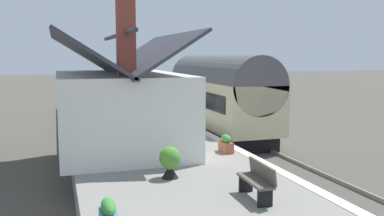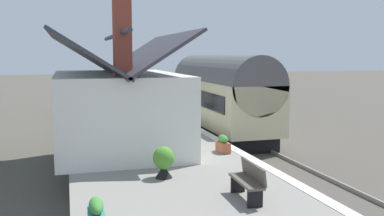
# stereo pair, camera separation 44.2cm
# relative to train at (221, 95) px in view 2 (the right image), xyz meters

# --- Properties ---
(ground_plane) EXTENTS (160.00, 160.00, 0.00)m
(ground_plane) POSITION_rel_train_xyz_m (-1.23, 0.90, -2.22)
(ground_plane) COLOR #4C473F
(platform) EXTENTS (32.00, 6.01, 0.91)m
(platform) POSITION_rel_train_xyz_m (-1.23, 4.90, -1.77)
(platform) COLOR gray
(platform) RESTS_ON ground
(platform_edge_coping) EXTENTS (32.00, 0.36, 0.02)m
(platform_edge_coping) POSITION_rel_train_xyz_m (-1.23, 2.08, -1.31)
(platform_edge_coping) COLOR beige
(platform_edge_coping) RESTS_ON platform
(rail_near) EXTENTS (52.00, 0.08, 0.14)m
(rail_near) POSITION_rel_train_xyz_m (-1.23, -0.72, -2.15)
(rail_near) COLOR gray
(rail_near) RESTS_ON ground
(rail_far) EXTENTS (52.00, 0.08, 0.14)m
(rail_far) POSITION_rel_train_xyz_m (-1.23, 0.72, -2.15)
(rail_far) COLOR gray
(rail_far) RESTS_ON ground
(train) EXTENTS (9.98, 2.73, 4.32)m
(train) POSITION_rel_train_xyz_m (0.00, 0.00, 0.00)
(train) COLOR black
(train) RESTS_ON ground
(station_building) EXTENTS (7.50, 4.64, 5.54)m
(station_building) POSITION_rel_train_xyz_m (-5.36, 6.10, 0.18)
(station_building) COLOR white
(station_building) RESTS_ON platform
(bench_platform_end) EXTENTS (1.42, 0.49, 0.88)m
(bench_platform_end) POSITION_rel_train_xyz_m (-12.28, 3.81, -0.84)
(bench_platform_end) COLOR brown
(bench_platform_end) RESTS_ON platform
(bench_near_building) EXTENTS (1.41, 0.46, 0.88)m
(bench_near_building) POSITION_rel_train_xyz_m (0.21, 3.49, -0.84)
(bench_near_building) COLOR brown
(bench_near_building) RESTS_ON platform
(bench_mid_platform) EXTENTS (1.40, 0.44, 0.88)m
(bench_mid_platform) POSITION_rel_train_xyz_m (4.41, 3.51, -0.84)
(bench_mid_platform) COLOR brown
(bench_mid_platform) RESTS_ON platform
(planter_bench_left) EXTENTS (0.86, 0.32, 0.56)m
(planter_bench_left) POSITION_rel_train_xyz_m (-12.89, 7.39, -1.05)
(planter_bench_left) COLOR teal
(planter_bench_left) RESTS_ON platform
(planter_edge_far) EXTENTS (0.60, 0.60, 0.89)m
(planter_edge_far) POSITION_rel_train_xyz_m (-9.94, 5.35, -0.85)
(planter_edge_far) COLOR black
(planter_edge_far) RESTS_ON platform
(planter_bench_right) EXTENTS (0.72, 0.32, 0.63)m
(planter_bench_right) POSITION_rel_train_xyz_m (-7.44, 2.65, -1.01)
(planter_bench_right) COLOR #9E5138
(planter_bench_right) RESTS_ON platform
(planter_by_door) EXTENTS (0.71, 0.71, 0.99)m
(planter_by_door) POSITION_rel_train_xyz_m (9.03, 4.55, -0.80)
(planter_by_door) COLOR teal
(planter_by_door) RESTS_ON platform
(planter_under_sign) EXTENTS (0.71, 0.32, 0.61)m
(planter_under_sign) POSITION_rel_train_xyz_m (10.19, 2.96, -1.02)
(planter_under_sign) COLOR teal
(planter_under_sign) RESTS_ON platform
(lamp_post_platform) EXTENTS (0.32, 0.50, 3.74)m
(lamp_post_platform) POSITION_rel_train_xyz_m (6.72, 2.83, 1.29)
(lamp_post_platform) COLOR black
(lamp_post_platform) RESTS_ON platform
(station_sign_board) EXTENTS (0.96, 0.06, 1.57)m
(station_sign_board) POSITION_rel_train_xyz_m (1.24, 2.79, -0.13)
(station_sign_board) COLOR black
(station_sign_board) RESTS_ON platform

